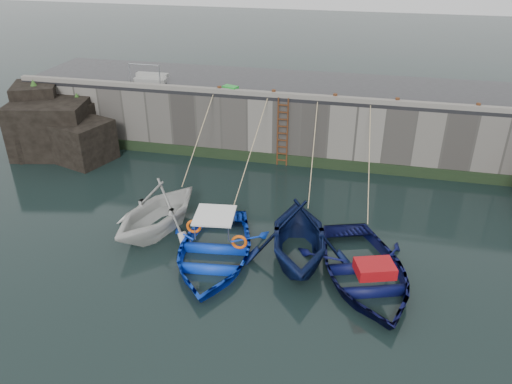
% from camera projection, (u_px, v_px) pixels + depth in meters
% --- Properties ---
extents(ground, '(120.00, 120.00, 0.00)m').
position_uv_depth(ground, '(288.00, 313.00, 14.23)').
color(ground, black).
rests_on(ground, ground).
extents(quay_back, '(30.00, 5.00, 3.00)m').
position_uv_depth(quay_back, '(332.00, 119.00, 24.29)').
color(quay_back, slate).
rests_on(quay_back, ground).
extents(road_back, '(30.00, 5.00, 0.16)m').
position_uv_depth(road_back, '(335.00, 87.00, 23.55)').
color(road_back, black).
rests_on(road_back, quay_back).
extents(kerb_back, '(30.00, 0.30, 0.20)m').
position_uv_depth(kerb_back, '(330.00, 98.00, 21.44)').
color(kerb_back, slate).
rests_on(kerb_back, road_back).
extents(algae_back, '(30.00, 0.08, 0.50)m').
position_uv_depth(algae_back, '(325.00, 164.00, 22.69)').
color(algae_back, black).
rests_on(algae_back, ground).
extents(rock_outcrop, '(5.85, 4.24, 3.41)m').
position_uv_depth(rock_outcrop, '(57.00, 127.00, 24.04)').
color(rock_outcrop, black).
rests_on(rock_outcrop, ground).
extents(ladder, '(0.51, 0.08, 3.20)m').
position_uv_depth(ladder, '(282.00, 133.00, 22.42)').
color(ladder, '#3F1E0F').
rests_on(ladder, ground).
extents(boat_near_white, '(4.71, 5.09, 2.22)m').
position_uv_depth(boat_near_white, '(159.00, 229.00, 18.19)').
color(boat_near_white, silver).
rests_on(boat_near_white, ground).
extents(boat_near_white_rope, '(0.04, 4.88, 3.10)m').
position_uv_depth(boat_near_white_rope, '(199.00, 176.00, 22.12)').
color(boat_near_white_rope, tan).
rests_on(boat_near_white_rope, ground).
extents(boat_near_blue, '(4.28, 5.56, 1.07)m').
position_uv_depth(boat_near_blue, '(213.00, 258.00, 16.63)').
color(boat_near_blue, '#0D38C8').
rests_on(boat_near_blue, ground).
extents(boat_near_blue_rope, '(0.04, 5.97, 3.10)m').
position_uv_depth(boat_near_blue_rope, '(250.00, 188.00, 21.10)').
color(boat_near_blue_rope, tan).
rests_on(boat_near_blue_rope, ground).
extents(boat_near_blacktrim, '(4.61, 5.09, 2.35)m').
position_uv_depth(boat_near_blacktrim, '(297.00, 258.00, 16.64)').
color(boat_near_blacktrim, '#09133A').
rests_on(boat_near_blacktrim, ground).
extents(boat_near_blacktrim_rope, '(0.04, 5.40, 3.10)m').
position_uv_depth(boat_near_blacktrim_rope, '(315.00, 191.00, 20.83)').
color(boat_near_blacktrim_rope, tan).
rests_on(boat_near_blacktrim_rope, ground).
extents(boat_near_navy, '(5.24, 6.19, 1.09)m').
position_uv_depth(boat_near_navy, '(364.00, 278.00, 15.65)').
color(boat_near_navy, '#090D3B').
rests_on(boat_near_navy, ground).
extents(boat_near_navy_rope, '(0.04, 5.97, 3.10)m').
position_uv_depth(boat_near_navy_rope, '(368.00, 201.00, 20.12)').
color(boat_near_navy_rope, tan).
rests_on(boat_near_navy_rope, ground).
extents(fish_crate, '(0.76, 0.59, 0.27)m').
position_uv_depth(fish_crate, '(230.00, 89.00, 22.57)').
color(fish_crate, green).
rests_on(fish_crate, road_back).
extents(railing, '(1.60, 1.05, 1.00)m').
position_uv_depth(railing, '(151.00, 77.00, 24.07)').
color(railing, '#A5A8AD').
rests_on(railing, road_back).
extents(bollard_a, '(0.18, 0.18, 0.28)m').
position_uv_depth(bollard_a, '(219.00, 89.00, 22.50)').
color(bollard_a, '#3F1E0F').
rests_on(bollard_a, road_back).
extents(bollard_b, '(0.18, 0.18, 0.28)m').
position_uv_depth(bollard_b, '(274.00, 93.00, 22.01)').
color(bollard_b, '#3F1E0F').
rests_on(bollard_b, road_back).
extents(bollard_c, '(0.18, 0.18, 0.28)m').
position_uv_depth(bollard_c, '(335.00, 97.00, 21.47)').
color(bollard_c, '#3F1E0F').
rests_on(bollard_c, road_back).
extents(bollard_d, '(0.18, 0.18, 0.28)m').
position_uv_depth(bollard_d, '(397.00, 101.00, 20.96)').
color(bollard_d, '#3F1E0F').
rests_on(bollard_d, road_back).
extents(bollard_e, '(0.18, 0.18, 0.28)m').
position_uv_depth(bollard_e, '(478.00, 106.00, 20.32)').
color(bollard_e, '#3F1E0F').
rests_on(bollard_e, road_back).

